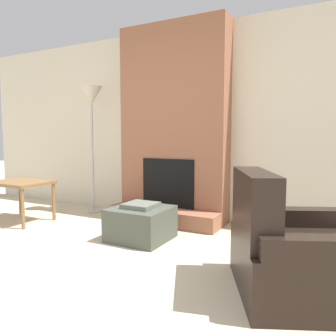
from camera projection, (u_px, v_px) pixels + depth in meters
wall_back at (180, 124)px, 4.56m from camera, size 7.51×0.06×2.60m
fireplace at (173, 130)px, 4.38m from camera, size 1.49×0.64×2.60m
ottoman at (141, 223)px, 3.59m from camera, size 0.61×0.60×0.41m
armchair at (293, 257)px, 2.35m from camera, size 1.23×1.23×0.89m
side_table at (21, 186)px, 4.33m from camera, size 0.74×0.57×0.54m
floor_lamp_left at (91, 102)px, 4.77m from camera, size 0.32×0.32×1.86m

